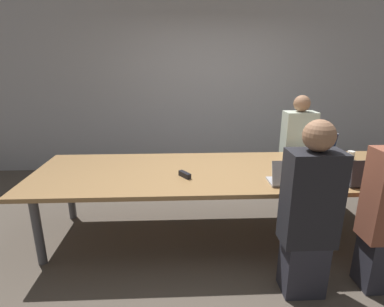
{
  "coord_description": "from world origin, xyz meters",
  "views": [
    {
      "loc": [
        -0.53,
        -2.85,
        1.79
      ],
      "look_at": [
        -0.4,
        0.1,
        0.89
      ],
      "focal_mm": 28.0,
      "sensor_mm": 36.0,
      "label": 1
    }
  ],
  "objects_px": {
    "laptop_near_right": "(365,178)",
    "stapler": "(185,175)",
    "cup_far_right": "(351,156)",
    "person_near_midright": "(309,214)",
    "cup_near_right": "(338,180)",
    "person_far_right": "(297,150)",
    "laptop_near_midright": "(290,177)",
    "cup_near_midright": "(318,178)",
    "laptop_far_right": "(323,151)"
  },
  "relations": [
    {
      "from": "person_near_midright",
      "to": "cup_near_midright",
      "type": "relative_size",
      "value": 14.33
    },
    {
      "from": "laptop_near_midright",
      "to": "stapler",
      "type": "distance_m",
      "value": 0.96
    },
    {
      "from": "laptop_near_right",
      "to": "stapler",
      "type": "xyz_separation_m",
      "value": [
        -1.6,
        0.27,
        -0.05
      ]
    },
    {
      "from": "laptop_far_right",
      "to": "cup_far_right",
      "type": "xyz_separation_m",
      "value": [
        0.28,
        -0.09,
        -0.03
      ]
    },
    {
      "from": "laptop_far_right",
      "to": "stapler",
      "type": "distance_m",
      "value": 1.68
    },
    {
      "from": "laptop_near_right",
      "to": "cup_near_midright",
      "type": "height_order",
      "value": "laptop_near_right"
    },
    {
      "from": "laptop_near_midright",
      "to": "person_near_midright",
      "type": "relative_size",
      "value": 0.25
    },
    {
      "from": "laptop_far_right",
      "to": "person_near_midright",
      "type": "distance_m",
      "value": 1.4
    },
    {
      "from": "cup_near_right",
      "to": "person_near_midright",
      "type": "relative_size",
      "value": 0.07
    },
    {
      "from": "cup_near_right",
      "to": "person_near_midright",
      "type": "xyz_separation_m",
      "value": [
        -0.43,
        -0.42,
        -0.09
      ]
    },
    {
      "from": "cup_far_right",
      "to": "cup_near_right",
      "type": "xyz_separation_m",
      "value": [
        -0.52,
        -0.71,
        -0.0
      ]
    },
    {
      "from": "person_far_right",
      "to": "cup_near_right",
      "type": "height_order",
      "value": "person_far_right"
    },
    {
      "from": "laptop_near_right",
      "to": "laptop_near_midright",
      "type": "distance_m",
      "value": 0.66
    },
    {
      "from": "laptop_near_midright",
      "to": "person_near_midright",
      "type": "distance_m",
      "value": 0.48
    },
    {
      "from": "person_far_right",
      "to": "cup_far_right",
      "type": "bearing_deg",
      "value": -58.78
    },
    {
      "from": "cup_near_midright",
      "to": "stapler",
      "type": "bearing_deg",
      "value": 170.68
    },
    {
      "from": "cup_far_right",
      "to": "cup_near_right",
      "type": "relative_size",
      "value": 1.04
    },
    {
      "from": "person_far_right",
      "to": "laptop_near_right",
      "type": "xyz_separation_m",
      "value": [
        0.09,
        -1.32,
        0.13
      ]
    },
    {
      "from": "cup_near_right",
      "to": "person_near_midright",
      "type": "bearing_deg",
      "value": -135.19
    },
    {
      "from": "laptop_far_right",
      "to": "laptop_near_right",
      "type": "distance_m",
      "value": 0.81
    },
    {
      "from": "person_near_midright",
      "to": "cup_near_midright",
      "type": "bearing_deg",
      "value": -119.74
    },
    {
      "from": "cup_far_right",
      "to": "laptop_near_midright",
      "type": "distance_m",
      "value": 1.14
    },
    {
      "from": "cup_near_right",
      "to": "laptop_near_midright",
      "type": "relative_size",
      "value": 0.27
    },
    {
      "from": "cup_far_right",
      "to": "cup_near_midright",
      "type": "bearing_deg",
      "value": -136.15
    },
    {
      "from": "stapler",
      "to": "person_near_midright",
      "type": "bearing_deg",
      "value": -70.47
    },
    {
      "from": "laptop_near_midright",
      "to": "laptop_near_right",
      "type": "bearing_deg",
      "value": 175.11
    },
    {
      "from": "person_far_right",
      "to": "cup_near_midright",
      "type": "height_order",
      "value": "person_far_right"
    },
    {
      "from": "cup_near_right",
      "to": "cup_near_midright",
      "type": "relative_size",
      "value": 1.0
    },
    {
      "from": "cup_far_right",
      "to": "stapler",
      "type": "relative_size",
      "value": 0.68
    },
    {
      "from": "laptop_far_right",
      "to": "person_far_right",
      "type": "distance_m",
      "value": 0.54
    },
    {
      "from": "cup_far_right",
      "to": "person_near_midright",
      "type": "xyz_separation_m",
      "value": [
        -0.95,
        -1.13,
        -0.1
      ]
    },
    {
      "from": "laptop_near_right",
      "to": "cup_far_right",
      "type": "bearing_deg",
      "value": -111.19
    },
    {
      "from": "laptop_near_midright",
      "to": "cup_near_midright",
      "type": "height_order",
      "value": "laptop_near_midright"
    },
    {
      "from": "person_far_right",
      "to": "laptop_near_right",
      "type": "relative_size",
      "value": 4.22
    },
    {
      "from": "laptop_near_right",
      "to": "cup_near_midright",
      "type": "distance_m",
      "value": 0.4
    },
    {
      "from": "cup_near_right",
      "to": "laptop_near_midright",
      "type": "xyz_separation_m",
      "value": [
        -0.41,
        0.05,
        0.02
      ]
    },
    {
      "from": "laptop_far_right",
      "to": "person_far_right",
      "type": "bearing_deg",
      "value": 99.38
    },
    {
      "from": "person_near_midright",
      "to": "cup_near_midright",
      "type": "distance_m",
      "value": 0.57
    },
    {
      "from": "laptop_near_right",
      "to": "stapler",
      "type": "relative_size",
      "value": 2.22
    },
    {
      "from": "cup_near_right",
      "to": "cup_near_midright",
      "type": "height_order",
      "value": "same"
    },
    {
      "from": "cup_near_right",
      "to": "laptop_far_right",
      "type": "bearing_deg",
      "value": 73.36
    },
    {
      "from": "laptop_far_right",
      "to": "stapler",
      "type": "bearing_deg",
      "value": -161.36
    },
    {
      "from": "cup_near_midright",
      "to": "laptop_far_right",
      "type": "bearing_deg",
      "value": 62.3
    },
    {
      "from": "cup_near_right",
      "to": "cup_far_right",
      "type": "bearing_deg",
      "value": 53.59
    },
    {
      "from": "person_near_midright",
      "to": "laptop_far_right",
      "type": "bearing_deg",
      "value": -118.52
    },
    {
      "from": "person_far_right",
      "to": "person_near_midright",
      "type": "distance_m",
      "value": 1.83
    },
    {
      "from": "cup_far_right",
      "to": "laptop_near_midright",
      "type": "height_order",
      "value": "laptop_near_midright"
    },
    {
      "from": "person_far_right",
      "to": "stapler",
      "type": "distance_m",
      "value": 1.84
    },
    {
      "from": "laptop_near_right",
      "to": "person_near_midright",
      "type": "relative_size",
      "value": 0.23
    },
    {
      "from": "cup_far_right",
      "to": "person_far_right",
      "type": "bearing_deg",
      "value": 121.22
    }
  ]
}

